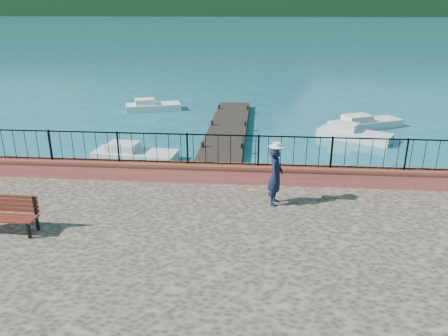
% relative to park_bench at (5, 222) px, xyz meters
% --- Properties ---
extents(ground, '(2000.00, 2000.00, 0.00)m').
position_rel_park_bench_xyz_m(ground, '(6.43, -0.00, -1.48)').
color(ground, '#19596B').
rests_on(ground, ground).
extents(parapet, '(28.00, 0.46, 0.58)m').
position_rel_park_bench_xyz_m(parapet, '(6.43, 3.70, 0.01)').
color(parapet, '#BA5A43').
rests_on(parapet, promenade).
extents(railing, '(27.00, 0.05, 0.95)m').
position_rel_park_bench_xyz_m(railing, '(6.43, 3.70, 0.78)').
color(railing, black).
rests_on(railing, parapet).
extents(dock, '(2.00, 16.00, 0.30)m').
position_rel_park_bench_xyz_m(dock, '(4.43, 12.00, -1.33)').
color(dock, '#2D231C').
rests_on(dock, ground).
extents(far_forest, '(900.00, 60.00, 18.00)m').
position_rel_park_bench_xyz_m(far_forest, '(6.43, 300.00, 7.52)').
color(far_forest, black).
rests_on(far_forest, ground).
extents(park_bench, '(1.65, 0.57, 0.91)m').
position_rel_park_bench_xyz_m(park_bench, '(0.00, 0.00, 0.00)').
color(park_bench, black).
rests_on(park_bench, promenade).
extents(person, '(0.52, 0.68, 1.67)m').
position_rel_park_bench_xyz_m(person, '(6.62, 2.20, 0.56)').
color(person, black).
rests_on(person, promenade).
extents(hat, '(0.44, 0.44, 0.12)m').
position_rel_park_bench_xyz_m(hat, '(6.62, 2.20, 1.46)').
color(hat, white).
rests_on(hat, person).
extents(boat_0, '(3.78, 1.67, 0.80)m').
position_rel_park_bench_xyz_m(boat_0, '(0.71, 8.76, -1.08)').
color(boat_0, silver).
rests_on(boat_0, ground).
extents(boat_1, '(3.81, 2.86, 0.80)m').
position_rel_park_bench_xyz_m(boat_1, '(10.98, 12.90, -1.08)').
color(boat_1, silver).
rests_on(boat_1, ground).
extents(boat_2, '(4.32, 2.99, 0.80)m').
position_rel_park_bench_xyz_m(boat_2, '(12.05, 15.25, -1.08)').
color(boat_2, silver).
rests_on(boat_2, ground).
extents(boat_3, '(3.70, 2.31, 0.80)m').
position_rel_park_bench_xyz_m(boat_3, '(-0.82, 18.51, -1.08)').
color(boat_3, white).
rests_on(boat_3, ground).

